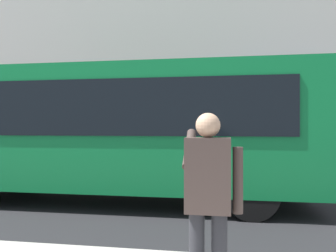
{
  "coord_description": "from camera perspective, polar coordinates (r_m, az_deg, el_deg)",
  "views": [
    {
      "loc": [
        -1.35,
        7.8,
        1.73
      ],
      "look_at": [
        -0.04,
        0.02,
        1.74
      ],
      "focal_mm": 36.73,
      "sensor_mm": 36.0,
      "label": 1
    }
  ],
  "objects": [
    {
      "name": "red_bus",
      "position": [
        7.99,
        -9.01,
        -0.42
      ],
      "size": [
        9.05,
        2.54,
        3.08
      ],
      "color": "#0F7238",
      "rests_on": "ground_plane"
    },
    {
      "name": "building_facade_far",
      "position": [
        15.26,
        4.38,
        16.1
      ],
      "size": [
        28.0,
        1.55,
        12.0
      ],
      "color": "beige",
      "rests_on": "ground_plane"
    },
    {
      "name": "ground_plane",
      "position": [
        8.1,
        -0.23,
        -12.41
      ],
      "size": [
        60.0,
        60.0,
        0.0
      ],
      "primitive_type": "plane",
      "color": "#232326"
    },
    {
      "name": "pedestrian_photographer",
      "position": [
        3.12,
        6.72,
        -10.94
      ],
      "size": [
        0.53,
        0.52,
        1.7
      ],
      "color": "#2D2D33",
      "rests_on": "sidewalk_curb"
    }
  ]
}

